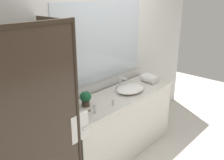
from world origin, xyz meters
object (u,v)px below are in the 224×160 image
(potted_plant, at_px, (86,98))
(amenity_bottle_shampoo, at_px, (113,103))
(faucet, at_px, (120,84))
(amenity_bottle_lotion, at_px, (95,109))
(rolled_towel_middle, at_px, (148,79))
(sink_basin, at_px, (130,89))
(rolled_towel_near_edge, at_px, (152,77))

(potted_plant, bearing_deg, amenity_bottle_shampoo, -44.28)
(faucet, xyz_separation_m, amenity_bottle_lotion, (-0.78, -0.28, -0.01))
(faucet, distance_m, potted_plant, 0.73)
(amenity_bottle_lotion, bearing_deg, faucet, 19.79)
(faucet, height_order, rolled_towel_middle, faucet)
(sink_basin, xyz_separation_m, amenity_bottle_lotion, (-0.78, -0.10, 0.01))
(sink_basin, relative_size, amenity_bottle_shampoo, 5.82)
(faucet, bearing_deg, amenity_bottle_shampoo, -148.34)
(amenity_bottle_shampoo, height_order, rolled_towel_near_edge, rolled_towel_near_edge)
(sink_basin, height_order, amenity_bottle_lotion, amenity_bottle_lotion)
(rolled_towel_near_edge, bearing_deg, potted_plant, 176.57)
(rolled_towel_near_edge, bearing_deg, amenity_bottle_shampoo, -171.67)
(amenity_bottle_lotion, bearing_deg, potted_plant, 76.42)
(sink_basin, relative_size, amenity_bottle_lotion, 4.36)
(rolled_towel_near_edge, height_order, rolled_towel_middle, rolled_towel_middle)
(amenity_bottle_lotion, xyz_separation_m, rolled_towel_middle, (1.24, 0.12, 0.01))
(faucet, bearing_deg, amenity_bottle_lotion, -160.21)
(amenity_bottle_shampoo, distance_m, rolled_towel_middle, 0.96)
(rolled_towel_middle, bearing_deg, sink_basin, -178.03)
(sink_basin, bearing_deg, amenity_bottle_lotion, -172.38)
(sink_basin, height_order, amenity_bottle_shampoo, sink_basin)
(amenity_bottle_shampoo, bearing_deg, sink_basin, 14.36)
(sink_basin, relative_size, potted_plant, 2.36)
(potted_plant, height_order, amenity_bottle_shampoo, potted_plant)
(potted_plant, relative_size, amenity_bottle_lotion, 1.85)
(potted_plant, height_order, rolled_towel_middle, potted_plant)
(potted_plant, relative_size, rolled_towel_near_edge, 0.74)
(faucet, bearing_deg, rolled_towel_near_edge, -14.24)
(sink_basin, height_order, rolled_towel_middle, rolled_towel_middle)
(faucet, xyz_separation_m, amenity_bottle_shampoo, (-0.49, -0.30, -0.02))
(amenity_bottle_lotion, height_order, rolled_towel_near_edge, same)
(sink_basin, xyz_separation_m, potted_plant, (-0.72, 0.11, 0.07))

